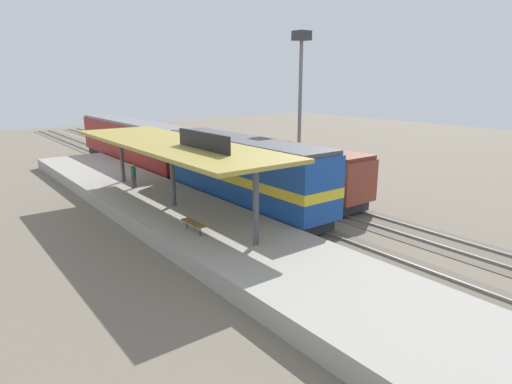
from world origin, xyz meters
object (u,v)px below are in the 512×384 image
freight_car (295,170)px  person_waiting (134,174)px  platform_bench (193,223)px  light_mast (301,76)px  locomotive (243,173)px  passenger_carriage_single (133,143)px

freight_car → person_waiting: (-9.37, 6.11, -0.12)m
platform_bench → light_mast: size_ratio=0.15×
locomotive → platform_bench: bearing=-145.2°
platform_bench → passenger_carriage_single: passenger_carriage_single is taller
platform_bench → passenger_carriage_single: 22.98m
freight_car → light_mast: size_ratio=1.03×
passenger_carriage_single → person_waiting: 12.74m
platform_bench → person_waiting: size_ratio=0.99×
light_mast → person_waiting: (-12.57, 3.06, -6.54)m
passenger_carriage_single → person_waiting: passenger_carriage_single is taller
platform_bench → locomotive: bearing=34.8°
freight_car → light_mast: light_mast is taller
freight_car → locomotive: bearing=-179.0°
locomotive → freight_car: bearing=1.0°
light_mast → platform_bench: bearing=-152.1°
platform_bench → locomotive: locomotive is taller
platform_bench → person_waiting: bearing=83.2°
person_waiting → freight_car: bearing=-33.1°
platform_bench → locomotive: size_ratio=0.12×
freight_car → light_mast: 7.80m
platform_bench → freight_car: size_ratio=0.14×
passenger_carriage_single → light_mast: bearing=-62.3°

